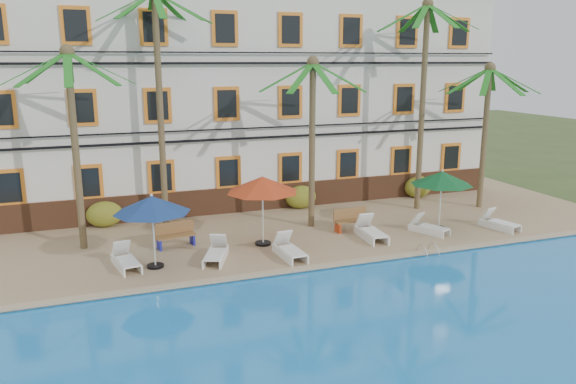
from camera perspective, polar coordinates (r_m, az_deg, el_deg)
name	(u,v)px	position (r m, az deg, el deg)	size (l,w,h in m)	color
ground	(318,264)	(20.30, 3.08, -7.33)	(100.00, 100.00, 0.00)	#384C23
pool_deck	(274,224)	(24.69, -1.47, -3.23)	(30.00, 12.00, 0.25)	tan
swimming_pool	(430,356)	(14.67, 14.27, -15.82)	(26.00, 12.00, 0.20)	#1C7DD5
pool_coping	(329,265)	(19.43, 4.14, -7.42)	(30.00, 0.35, 0.06)	tan
hotel_building	(241,96)	(28.50, -4.77, 9.68)	(25.40, 6.44, 10.22)	silver
palm_a	(73,120)	(21.55, -21.02, 6.88)	(4.47, 4.47, 7.42)	brown
palm_b	(159,80)	(23.42, -13.01, 11.04)	(4.47, 4.47, 9.70)	brown
palm_c	(312,118)	(23.06, 2.49, 7.57)	(4.47, 4.47, 7.05)	brown
palm_d	(424,80)	(26.57, 13.62, 11.03)	(4.47, 4.47, 9.53)	brown
palm_e	(486,114)	(27.79, 19.50, 7.48)	(4.47, 4.47, 6.79)	brown
shrub_left	(104,214)	(24.88, -18.14, -2.16)	(1.50, 0.90, 1.10)	#2F5719
shrub_mid	(301,197)	(26.60, 1.32, -0.51)	(1.50, 0.90, 1.10)	#2F5719
shrub_right	(418,187)	(29.51, 13.08, 0.52)	(1.50, 0.90, 1.10)	#2F5719
umbrella_blue	(152,205)	(19.17, -13.65, -1.27)	(2.57, 2.57, 2.57)	black
umbrella_red	(262,185)	(20.97, -2.61, 0.74)	(2.74, 2.74, 2.74)	black
umbrella_green	(442,178)	(23.79, 15.36, 1.34)	(2.53, 2.53, 2.53)	black
lounger_a	(126,260)	(19.94, -16.15, -6.64)	(0.94, 1.86, 0.84)	white
lounger_b	(216,253)	(19.99, -7.33, -6.16)	(1.28, 1.90, 0.85)	white
lounger_c	(289,250)	(20.14, 0.13, -5.87)	(0.76, 1.87, 0.87)	white
lounger_d	(371,231)	(22.42, 8.40, -3.97)	(0.82, 1.98, 0.92)	white
lounger_e	(428,227)	(23.61, 14.07, -3.46)	(1.22, 1.74, 0.78)	white
lounger_f	(499,222)	(25.08, 20.61, -2.91)	(1.02, 1.80, 0.81)	white
bench_left	(175,234)	(21.64, -11.41, -4.24)	(1.56, 0.72, 0.93)	olive
bench_right	(351,219)	(23.34, 6.43, -2.77)	(1.52, 0.53, 0.93)	olive
pool_ladder	(428,254)	(21.18, 14.01, -6.11)	(0.54, 0.74, 0.74)	silver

